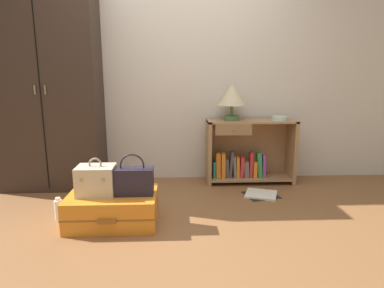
# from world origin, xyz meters

# --- Properties ---
(ground_plane) EXTENTS (9.00, 9.00, 0.00)m
(ground_plane) POSITION_xyz_m (0.00, 0.00, 0.00)
(ground_plane) COLOR brown
(back_wall) EXTENTS (6.40, 0.10, 2.60)m
(back_wall) POSITION_xyz_m (0.00, 1.50, 1.30)
(back_wall) COLOR beige
(back_wall) RESTS_ON ground_plane
(wardrobe) EXTENTS (1.05, 0.47, 2.14)m
(wardrobe) POSITION_xyz_m (-1.32, 1.20, 1.07)
(wardrobe) COLOR #33261E
(wardrobe) RESTS_ON ground_plane
(bookshelf) EXTENTS (0.99, 0.34, 0.72)m
(bookshelf) POSITION_xyz_m (0.81, 1.27, 0.34)
(bookshelf) COLOR #A37A51
(bookshelf) RESTS_ON ground_plane
(table_lamp) EXTENTS (0.31, 0.31, 0.40)m
(table_lamp) POSITION_xyz_m (0.63, 1.26, 0.99)
(table_lamp) COLOR #4C7542
(table_lamp) RESTS_ON bookshelf
(bowl) EXTENTS (0.17, 0.17, 0.05)m
(bowl) POSITION_xyz_m (1.16, 1.22, 0.74)
(bowl) COLOR silver
(bowl) RESTS_ON bookshelf
(suitcase_large) EXTENTS (0.73, 0.53, 0.26)m
(suitcase_large) POSITION_xyz_m (-0.52, 0.24, 0.13)
(suitcase_large) COLOR orange
(suitcase_large) RESTS_ON ground_plane
(train_case) EXTENTS (0.30, 0.23, 0.31)m
(train_case) POSITION_xyz_m (-0.64, 0.23, 0.38)
(train_case) COLOR beige
(train_case) RESTS_ON suitcase_large
(handbag) EXTENTS (0.34, 0.15, 0.34)m
(handbag) POSITION_xyz_m (-0.35, 0.22, 0.37)
(handbag) COLOR #231E2D
(handbag) RESTS_ON suitcase_large
(bottle) EXTENTS (0.07, 0.07, 0.20)m
(bottle) POSITION_xyz_m (-1.00, 0.32, 0.09)
(bottle) COLOR white
(bottle) RESTS_ON ground_plane
(open_book_on_floor) EXTENTS (0.39, 0.37, 0.02)m
(open_book_on_floor) POSITION_xyz_m (0.88, 0.82, 0.01)
(open_book_on_floor) COLOR white
(open_book_on_floor) RESTS_ON ground_plane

